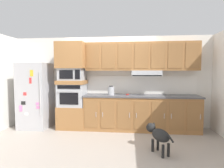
# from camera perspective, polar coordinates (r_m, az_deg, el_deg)

# --- Properties ---
(ground_plane) EXTENTS (9.60, 9.60, 0.00)m
(ground_plane) POSITION_cam_1_polar(r_m,az_deg,el_deg) (4.23, -2.38, -17.23)
(ground_plane) COLOR #9E9389
(back_kitchen_wall) EXTENTS (6.20, 0.12, 2.50)m
(back_kitchen_wall) POSITION_cam_1_polar(r_m,az_deg,el_deg) (5.06, -0.64, 0.79)
(back_kitchen_wall) COLOR silver
(back_kitchen_wall) RESTS_ON ground
(refrigerator) EXTENTS (0.76, 0.73, 1.76)m
(refrigerator) POSITION_cam_1_polar(r_m,az_deg,el_deg) (5.30, -23.37, -3.41)
(refrigerator) COLOR #ADADB2
(refrigerator) RESTS_ON ground
(oven_base_cabinet) EXTENTS (0.74, 0.62, 0.60)m
(oven_base_cabinet) POSITION_cam_1_polar(r_m,az_deg,el_deg) (5.06, -12.47, -10.20)
(oven_base_cabinet) COLOR #996638
(oven_base_cabinet) RESTS_ON ground
(built_in_oven) EXTENTS (0.70, 0.62, 0.60)m
(built_in_oven) POSITION_cam_1_polar(r_m,az_deg,el_deg) (4.95, -12.58, -3.45)
(built_in_oven) COLOR #A8AAAF
(built_in_oven) RESTS_ON oven_base_cabinet
(appliance_mid_shelf) EXTENTS (0.74, 0.62, 0.10)m
(appliance_mid_shelf) POSITION_cam_1_polar(r_m,az_deg,el_deg) (4.92, -12.63, 0.60)
(appliance_mid_shelf) COLOR #996638
(appliance_mid_shelf) RESTS_ON built_in_oven
(microwave) EXTENTS (0.64, 0.54, 0.32)m
(microwave) POSITION_cam_1_polar(r_m,az_deg,el_deg) (4.91, -12.68, 3.05)
(microwave) COLOR #A8AAAF
(microwave) RESTS_ON appliance_mid_shelf
(appliance_upper_cabinet) EXTENTS (0.74, 0.62, 0.68)m
(appliance_upper_cabinet) POSITION_cam_1_polar(r_m,az_deg,el_deg) (4.93, -12.76, 8.88)
(appliance_upper_cabinet) COLOR #996638
(appliance_upper_cabinet) RESTS_ON microwave
(lower_cabinet_run) EXTENTS (2.94, 0.63, 0.88)m
(lower_cabinet_run) POSITION_cam_1_polar(r_m,az_deg,el_deg) (4.79, 9.21, -9.24)
(lower_cabinet_run) COLOR #996638
(lower_cabinet_run) RESTS_ON ground
(countertop_slab) EXTENTS (2.98, 0.64, 0.04)m
(countertop_slab) POSITION_cam_1_polar(r_m,az_deg,el_deg) (4.71, 9.27, -3.78)
(countertop_slab) COLOR #4C4C51
(countertop_slab) RESTS_ON lower_cabinet_run
(backsplash_panel) EXTENTS (2.98, 0.02, 0.50)m
(backsplash_panel) POSITION_cam_1_polar(r_m,az_deg,el_deg) (4.97, 9.10, -0.24)
(backsplash_panel) COLOR white
(backsplash_panel) RESTS_ON countertop_slab
(upper_cabinet_with_hood) EXTENTS (2.94, 0.48, 0.88)m
(upper_cabinet_with_hood) POSITION_cam_1_polar(r_m,az_deg,el_deg) (4.80, 9.42, 8.35)
(upper_cabinet_with_hood) COLOR #996638
(upper_cabinet_with_hood) RESTS_ON backsplash_panel
(screwdriver) EXTENTS (0.17, 0.16, 0.03)m
(screwdriver) POSITION_cam_1_polar(r_m,az_deg,el_deg) (4.67, 5.09, -3.39)
(screwdriver) COLOR red
(screwdriver) RESTS_ON countertop_slab
(electric_kettle) EXTENTS (0.17, 0.17, 0.24)m
(electric_kettle) POSITION_cam_1_polar(r_m,az_deg,el_deg) (4.66, -0.30, -2.15)
(electric_kettle) COLOR #A8AAAF
(electric_kettle) RESTS_ON countertop_slab
(dog) EXTENTS (0.46, 0.68, 0.53)m
(dog) POSITION_cam_1_polar(r_m,az_deg,el_deg) (3.58, 14.66, -15.40)
(dog) COLOR black
(dog) RESTS_ON ground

